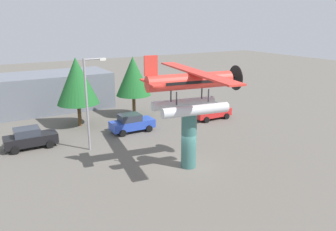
{
  "coord_description": "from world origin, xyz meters",
  "views": [
    {
      "loc": [
        -12.42,
        -18.54,
        10.41
      ],
      "look_at": [
        0.0,
        3.0,
        3.16
      ],
      "focal_mm": 35.29,
      "sensor_mm": 36.0,
      "label": 1
    }
  ],
  "objects": [
    {
      "name": "car_near_black",
      "position": [
        -9.47,
        9.74,
        0.88
      ],
      "size": [
        4.2,
        2.02,
        1.76
      ],
      "color": "black",
      "rests_on": "ground"
    },
    {
      "name": "streetlight_primary",
      "position": [
        -5.08,
        6.84,
        4.4
      ],
      "size": [
        1.84,
        0.28,
        7.53
      ],
      "color": "gray",
      "rests_on": "ground"
    },
    {
      "name": "floatplane_monument",
      "position": [
        0.13,
        -0.02,
        5.88
      ],
      "size": [
        7.08,
        10.45,
        4.0
      ],
      "rotation": [
        0.0,
        0.0,
        -0.14
      ],
      "color": "silver",
      "rests_on": "display_pedestal"
    },
    {
      "name": "storefront_building",
      "position": [
        -5.05,
        22.0,
        2.14
      ],
      "size": [
        13.29,
        6.81,
        4.28
      ],
      "primitive_type": "cube",
      "color": "slate",
      "rests_on": "ground"
    },
    {
      "name": "tree_center_back",
      "position": [
        2.08,
        14.2,
        4.48
      ],
      "size": [
        3.8,
        3.8,
        6.61
      ],
      "color": "brown",
      "rests_on": "ground"
    },
    {
      "name": "car_mid_blue",
      "position": [
        -0.39,
        9.31,
        0.88
      ],
      "size": [
        4.2,
        2.02,
        1.76
      ],
      "color": "#2847B7",
      "rests_on": "ground"
    },
    {
      "name": "car_far_red",
      "position": [
        8.82,
        8.9,
        0.88
      ],
      "size": [
        4.2,
        2.02,
        1.76
      ],
      "color": "red",
      "rests_on": "ground"
    },
    {
      "name": "display_pedestal",
      "position": [
        0.0,
        0.0,
        2.1
      ],
      "size": [
        1.1,
        1.1,
        4.21
      ],
      "primitive_type": "cylinder",
      "color": "#386B66",
      "rests_on": "ground"
    },
    {
      "name": "ground_plane",
      "position": [
        0.0,
        0.0,
        0.0
      ],
      "size": [
        140.0,
        140.0,
        0.0
      ],
      "primitive_type": "plane",
      "color": "#605B54"
    },
    {
      "name": "tree_east",
      "position": [
        -4.18,
        13.67,
        4.61
      ],
      "size": [
        4.13,
        4.13,
        6.92
      ],
      "color": "brown",
      "rests_on": "ground"
    }
  ]
}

